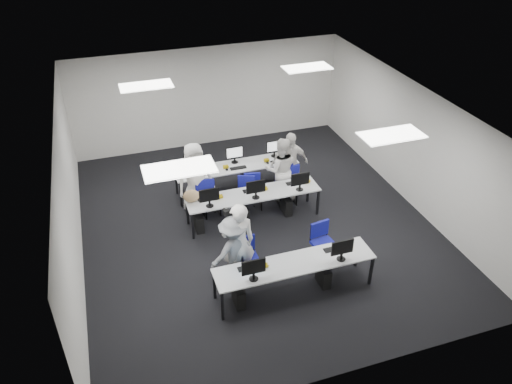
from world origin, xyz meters
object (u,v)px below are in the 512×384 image
object	(u,v)px
desk_front	(295,265)
chair_6	(247,192)
chair_0	(247,266)
chair_4	(286,191)
student_2	(195,179)
chair_5	(205,198)
student_3	(289,164)
chair_1	(323,251)
chair_2	(210,204)
student_0	(238,243)
student_1	(281,169)
chair_3	(253,197)
desk_mid	(253,195)
chair_7	(287,184)
photographer	(233,250)

from	to	relation	value
desk_front	chair_6	distance (m)	3.39
chair_0	chair_4	world-z (taller)	chair_4
student_2	chair_0	bearing A→B (deg)	-89.16
chair_5	student_2	xyz separation A→B (m)	(-0.21, -0.01, 0.61)
desk_front	student_3	world-z (taller)	student_3
chair_6	student_3	size ratio (longest dim) A/B	0.51
desk_front	chair_5	distance (m)	3.57
chair_1	chair_2	xyz separation A→B (m)	(-1.86, 2.53, -0.03)
chair_4	student_0	world-z (taller)	student_0
chair_6	student_1	bearing A→B (deg)	14.53
chair_1	student_1	world-z (taller)	student_1
chair_4	desk_front	bearing A→B (deg)	-103.53
chair_3	chair_5	world-z (taller)	chair_5
chair_1	chair_3	distance (m)	2.60
chair_5	student_3	distance (m)	2.30
desk_mid	chair_6	size ratio (longest dim) A/B	3.62
desk_front	chair_3	bearing A→B (deg)	87.10
student_2	chair_3	bearing A→B (deg)	-19.82
desk_mid	student_0	bearing A→B (deg)	-115.98
desk_mid	chair_3	xyz separation A→B (m)	(0.16, 0.53, -0.41)
chair_1	chair_7	bearing A→B (deg)	76.37
chair_3	student_0	world-z (taller)	student_0
chair_4	chair_6	world-z (taller)	chair_4
desk_front	chair_7	distance (m)	3.60
chair_5	chair_7	size ratio (longest dim) A/B	1.03
chair_6	student_3	xyz separation A→B (m)	(1.16, 0.08, 0.58)
chair_6	chair_7	distance (m)	1.09
chair_6	photographer	size ratio (longest dim) A/B	0.57
student_0	student_2	size ratio (longest dim) A/B	1.01
desk_mid	chair_3	world-z (taller)	chair_3
chair_4	chair_7	world-z (taller)	chair_4
desk_front	chair_1	xyz separation A→B (m)	(0.93, 0.64, -0.39)
student_2	photographer	size ratio (longest dim) A/B	1.19
chair_4	student_2	world-z (taller)	student_2
desk_front	student_0	xyz separation A→B (m)	(-0.93, 0.69, 0.25)
chair_6	student_1	size ratio (longest dim) A/B	0.52
chair_6	chair_7	world-z (taller)	chair_7
chair_2	desk_front	bearing A→B (deg)	-80.02
chair_2	chair_6	size ratio (longest dim) A/B	0.94
chair_3	photographer	bearing A→B (deg)	-104.59
chair_1	student_1	distance (m)	2.69
chair_2	student_2	world-z (taller)	student_2
chair_0	chair_4	size ratio (longest dim) A/B	0.95
chair_2	student_1	xyz separation A→B (m)	(1.87, 0.10, 0.59)
student_3	chair_1	bearing A→B (deg)	-95.25
chair_2	student_1	size ratio (longest dim) A/B	0.49
student_2	photographer	distance (m)	2.70
chair_1	student_0	xyz separation A→B (m)	(-1.86, 0.04, 0.64)
chair_5	chair_6	world-z (taller)	chair_5
chair_6	student_0	size ratio (longest dim) A/B	0.47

